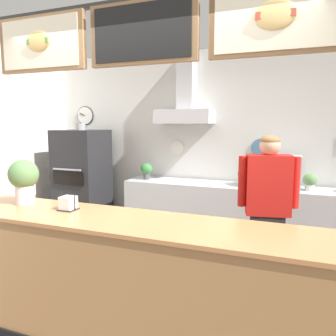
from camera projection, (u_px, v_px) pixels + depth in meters
The scene contains 12 objects.
ground_plane at pixel (156, 315), 3.09m from camera, with size 6.54×6.54×0.00m, color #514C47.
back_wall_assembly at pixel (213, 140), 4.84m from camera, with size 5.45×2.64×2.82m.
service_counter at pixel (131, 285), 2.58m from camera, with size 4.65×0.65×1.03m.
back_prep_counter at pixel (242, 219), 4.59m from camera, with size 3.34×0.57×0.91m.
pizza_oven at pixel (83, 183), 5.22m from camera, with size 0.69×0.71×1.74m.
shop_worker at pixel (267, 213), 3.26m from camera, with size 0.56×0.30×1.64m.
espresso_machine at pixel (282, 173), 4.30m from camera, with size 0.46×0.46×0.42m.
potted_basil at pixel (310, 181), 4.19m from camera, with size 0.17×0.17×0.22m.
potted_thyme at pixel (147, 170), 5.02m from camera, with size 0.18×0.18×0.24m.
potted_oregano at pixel (248, 175), 4.51m from camera, with size 0.26×0.26×0.27m.
napkin_holder at pixel (68, 204), 2.80m from camera, with size 0.14×0.13×0.13m.
basil_vase at pixel (24, 180), 2.97m from camera, with size 0.26×0.26×0.40m.
Camera 1 is at (1.16, -2.64, 1.75)m, focal length 35.96 mm.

